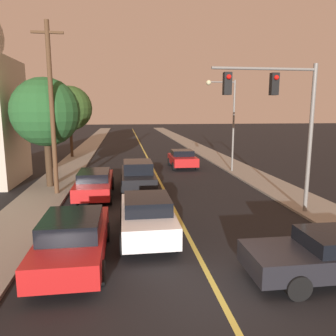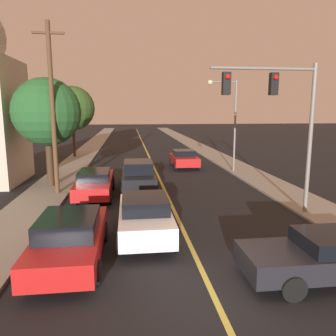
{
  "view_description": "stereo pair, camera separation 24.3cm",
  "coord_description": "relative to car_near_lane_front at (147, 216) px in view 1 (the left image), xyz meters",
  "views": [
    {
      "loc": [
        -2.29,
        -7.42,
        4.6
      ],
      "look_at": [
        0.0,
        9.3,
        1.6
      ],
      "focal_mm": 35.0,
      "sensor_mm": 36.0,
      "label": 1
    },
    {
      "loc": [
        -2.04,
        -7.45,
        4.6
      ],
      "look_at": [
        0.0,
        9.3,
        1.6
      ],
      "focal_mm": 35.0,
      "sensor_mm": 36.0,
      "label": 2
    }
  ],
  "objects": [
    {
      "name": "ground_plane",
      "position": [
        1.5,
        -3.94,
        -0.82
      ],
      "size": [
        200.0,
        200.0,
        0.0
      ],
      "primitive_type": "plane",
      "color": "black"
    },
    {
      "name": "road_surface",
      "position": [
        1.5,
        32.06,
        -0.82
      ],
      "size": [
        10.71,
        80.0,
        0.01
      ],
      "color": "black",
      "rests_on": "ground"
    },
    {
      "name": "sidewalk_left",
      "position": [
        -5.11,
        32.06,
        -0.76
      ],
      "size": [
        2.5,
        80.0,
        0.12
      ],
      "color": "gray",
      "rests_on": "ground"
    },
    {
      "name": "sidewalk_right",
      "position": [
        8.11,
        32.06,
        -0.76
      ],
      "size": [
        2.5,
        80.0,
        0.12
      ],
      "color": "gray",
      "rests_on": "ground"
    },
    {
      "name": "car_near_lane_front",
      "position": [
        0.0,
        0.0,
        0.0
      ],
      "size": [
        1.94,
        4.44,
        1.57
      ],
      "color": "white",
      "rests_on": "ground"
    },
    {
      "name": "car_near_lane_second",
      "position": [
        -0.0,
        7.37,
        0.02
      ],
      "size": [
        1.96,
        4.92,
        1.7
      ],
      "color": "black",
      "rests_on": "ground"
    },
    {
      "name": "car_outer_lane_front",
      "position": [
        -2.36,
        -1.67,
        -0.04
      ],
      "size": [
        2.01,
        4.82,
        1.52
      ],
      "color": "red",
      "rests_on": "ground"
    },
    {
      "name": "car_outer_lane_second",
      "position": [
        -2.36,
        5.99,
        -0.04
      ],
      "size": [
        1.9,
        5.1,
        1.45
      ],
      "color": "red",
      "rests_on": "ground"
    },
    {
      "name": "car_far_oncoming",
      "position": [
        3.91,
        14.37,
        -0.09
      ],
      "size": [
        2.02,
        3.81,
        1.41
      ],
      "rotation": [
        0.0,
        0.0,
        3.14
      ],
      "color": "red",
      "rests_on": "ground"
    },
    {
      "name": "traffic_signal_mast",
      "position": [
        5.83,
        1.86,
        3.85
      ],
      "size": [
        4.56,
        0.42,
        6.39
      ],
      "color": "slate",
      "rests_on": "ground"
    },
    {
      "name": "streetlamp_right",
      "position": [
        6.66,
        11.81,
        3.6
      ],
      "size": [
        2.17,
        0.36,
        6.58
      ],
      "color": "slate",
      "rests_on": "ground"
    },
    {
      "name": "utility_pole_left",
      "position": [
        -4.46,
        6.68,
        3.93
      ],
      "size": [
        1.6,
        0.24,
        8.93
      ],
      "color": "#513823",
      "rests_on": "ground"
    },
    {
      "name": "tree_left_near",
      "position": [
        -5.77,
        21.21,
        3.93
      ],
      "size": [
        4.21,
        4.21,
        6.74
      ],
      "color": "#3D2B1C",
      "rests_on": "ground"
    },
    {
      "name": "tree_left_far",
      "position": [
        -5.18,
        8.46,
        3.64
      ],
      "size": [
        3.92,
        3.92,
        6.32
      ],
      "color": "#3D2B1C",
      "rests_on": "ground"
    }
  ]
}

